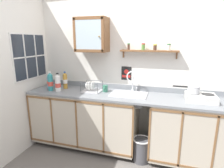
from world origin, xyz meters
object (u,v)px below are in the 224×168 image
object	(u,v)px
mug	(105,89)
trash_bin	(141,149)
bottle_water_clear_3	(50,80)
bottle_detergent_teal_4	(50,82)
wall_cabinet	(92,35)
warning_sign	(126,73)
bottle_water_blue_2	(49,82)
hot_plate_stove	(200,98)
saucepan	(193,89)
bottle_opaque_white_1	(58,83)
dish_rack	(91,89)
bottle_juice_amber_5	(65,81)
sink	(129,96)
bottle_soda_green_0	(57,83)

from	to	relation	value
mug	trash_bin	size ratio (longest dim) A/B	0.34
bottle_water_clear_3	bottle_detergent_teal_4	world-z (taller)	bottle_detergent_teal_4
wall_cabinet	warning_sign	distance (m)	0.81
bottle_water_blue_2	bottle_detergent_teal_4	size ratio (longest dim) A/B	0.83
hot_plate_stove	saucepan	world-z (taller)	saucepan
wall_cabinet	warning_sign	size ratio (longest dim) A/B	2.40
bottle_opaque_white_1	mug	world-z (taller)	bottle_opaque_white_1
dish_rack	bottle_opaque_white_1	bearing A→B (deg)	-164.28
bottle_water_clear_3	wall_cabinet	size ratio (longest dim) A/B	0.51
bottle_detergent_teal_4	trash_bin	distance (m)	1.74
bottle_juice_amber_5	bottle_opaque_white_1	bearing A→B (deg)	-95.71
sink	bottle_opaque_white_1	size ratio (longest dim) A/B	1.81
sink	dish_rack	distance (m)	0.61
bottle_soda_green_0	trash_bin	bearing A→B (deg)	-8.97
dish_rack	wall_cabinet	bearing A→B (deg)	100.94
bottle_water_blue_2	bottle_detergent_teal_4	distance (m)	0.11
sink	mug	xyz separation A→B (m)	(-0.39, 0.03, 0.08)
dish_rack	warning_sign	xyz separation A→B (m)	(0.50, 0.27, 0.23)
hot_plate_stove	wall_cabinet	distance (m)	1.81
bottle_water_clear_3	saucepan	bearing A→B (deg)	-1.78
bottle_opaque_white_1	bottle_juice_amber_5	distance (m)	0.19
bottle_opaque_white_1	hot_plate_stove	bearing A→B (deg)	3.54
bottle_water_blue_2	bottle_opaque_white_1	bearing A→B (deg)	-20.98
bottle_water_blue_2	bottle_water_clear_3	bearing A→B (deg)	121.73
bottle_soda_green_0	wall_cabinet	world-z (taller)	wall_cabinet
sink	saucepan	world-z (taller)	sink
sink	warning_sign	bearing A→B (deg)	112.12
hot_plate_stove	sink	bearing A→B (deg)	178.52
hot_plate_stove	bottle_juice_amber_5	distance (m)	2.07
bottle_soda_green_0	trash_bin	size ratio (longest dim) A/B	0.60
dish_rack	wall_cabinet	distance (m)	0.84
hot_plate_stove	dish_rack	size ratio (longest dim) A/B	1.27
warning_sign	bottle_soda_green_0	bearing A→B (deg)	-167.92
trash_bin	bottle_opaque_white_1	bearing A→B (deg)	177.48
bottle_water_blue_2	wall_cabinet	xyz separation A→B (m)	(0.69, 0.20, 0.75)
hot_plate_stove	trash_bin	world-z (taller)	hot_plate_stove
dish_rack	trash_bin	bearing A→B (deg)	-13.39
hot_plate_stove	mug	world-z (taller)	mug
bottle_soda_green_0	wall_cabinet	xyz separation A→B (m)	(0.60, 0.11, 0.77)
trash_bin	hot_plate_stove	bearing A→B (deg)	14.46
saucepan	sink	bearing A→B (deg)	179.94
sink	bottle_detergent_teal_4	xyz separation A→B (m)	(-1.25, -0.15, 0.16)
bottle_soda_green_0	bottle_juice_amber_5	world-z (taller)	bottle_juice_amber_5
bottle_soda_green_0	wall_cabinet	distance (m)	0.99
bottle_juice_amber_5	wall_cabinet	distance (m)	0.87
dish_rack	warning_sign	world-z (taller)	warning_sign
warning_sign	sink	bearing A→B (deg)	-67.88
wall_cabinet	saucepan	bearing A→B (deg)	-4.85
sink	mug	size ratio (longest dim) A/B	4.41
bottle_opaque_white_1	trash_bin	xyz separation A→B (m)	(1.35, -0.06, -0.88)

